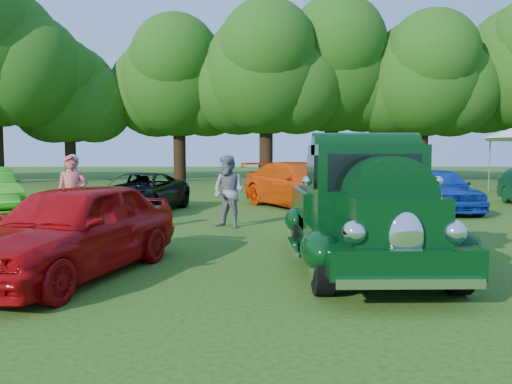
{
  "coord_description": "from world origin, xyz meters",
  "views": [
    {
      "loc": [
        -0.35,
        -8.16,
        1.92
      ],
      "look_at": [
        -0.16,
        2.14,
        1.1
      ],
      "focal_mm": 35.0,
      "sensor_mm": 36.0,
      "label": 1
    }
  ],
  "objects_px": {
    "spectator_pink": "(72,197)",
    "spectator_grey": "(229,192)",
    "back_car_blue": "(437,189)",
    "red_convertible": "(73,229)",
    "back_car_orange": "(302,185)",
    "hero_pickup": "(361,214)",
    "spectator_white": "(73,192)",
    "back_car_black": "(139,193)"
  },
  "relations": [
    {
      "from": "spectator_pink",
      "to": "spectator_grey",
      "type": "height_order",
      "value": "spectator_pink"
    },
    {
      "from": "back_car_blue",
      "to": "spectator_grey",
      "type": "bearing_deg",
      "value": -153.6
    },
    {
      "from": "red_convertible",
      "to": "back_car_orange",
      "type": "distance_m",
      "value": 10.51
    },
    {
      "from": "hero_pickup",
      "to": "spectator_pink",
      "type": "distance_m",
      "value": 6.51
    },
    {
      "from": "spectator_white",
      "to": "red_convertible",
      "type": "bearing_deg",
      "value": -179.63
    },
    {
      "from": "back_car_orange",
      "to": "spectator_grey",
      "type": "bearing_deg",
      "value": -146.58
    },
    {
      "from": "hero_pickup",
      "to": "back_car_blue",
      "type": "distance_m",
      "value": 8.9
    },
    {
      "from": "back_car_black",
      "to": "spectator_white",
      "type": "relative_size",
      "value": 2.43
    },
    {
      "from": "back_car_orange",
      "to": "red_convertible",
      "type": "bearing_deg",
      "value": -144.81
    },
    {
      "from": "red_convertible",
      "to": "spectator_grey",
      "type": "height_order",
      "value": "spectator_grey"
    },
    {
      "from": "back_car_blue",
      "to": "spectator_grey",
      "type": "height_order",
      "value": "spectator_grey"
    },
    {
      "from": "back_car_black",
      "to": "spectator_grey",
      "type": "bearing_deg",
      "value": -36.15
    },
    {
      "from": "hero_pickup",
      "to": "spectator_grey",
      "type": "distance_m",
      "value": 4.94
    },
    {
      "from": "back_car_blue",
      "to": "spectator_pink",
      "type": "height_order",
      "value": "spectator_pink"
    },
    {
      "from": "back_car_black",
      "to": "spectator_grey",
      "type": "distance_m",
      "value": 4.44
    },
    {
      "from": "back_car_orange",
      "to": "back_car_black",
      "type": "bearing_deg",
      "value": 164.17
    },
    {
      "from": "back_car_black",
      "to": "back_car_orange",
      "type": "bearing_deg",
      "value": 24.54
    },
    {
      "from": "red_convertible",
      "to": "spectator_pink",
      "type": "bearing_deg",
      "value": 126.07
    },
    {
      "from": "hero_pickup",
      "to": "spectator_grey",
      "type": "height_order",
      "value": "hero_pickup"
    },
    {
      "from": "back_car_blue",
      "to": "spectator_white",
      "type": "relative_size",
      "value": 2.26
    },
    {
      "from": "hero_pickup",
      "to": "back_car_orange",
      "type": "relative_size",
      "value": 0.95
    },
    {
      "from": "red_convertible",
      "to": "back_car_blue",
      "type": "xyz_separation_m",
      "value": [
        8.94,
        8.4,
        -0.01
      ]
    },
    {
      "from": "back_car_black",
      "to": "spectator_pink",
      "type": "bearing_deg",
      "value": -84.11
    },
    {
      "from": "hero_pickup",
      "to": "spectator_grey",
      "type": "relative_size",
      "value": 2.82
    },
    {
      "from": "hero_pickup",
      "to": "back_car_black",
      "type": "xyz_separation_m",
      "value": [
        -5.37,
        7.6,
        -0.25
      ]
    },
    {
      "from": "red_convertible",
      "to": "back_car_black",
      "type": "bearing_deg",
      "value": 111.99
    },
    {
      "from": "spectator_pink",
      "to": "spectator_grey",
      "type": "distance_m",
      "value": 3.75
    },
    {
      "from": "red_convertible",
      "to": "spectator_grey",
      "type": "bearing_deg",
      "value": 82.47
    },
    {
      "from": "back_car_orange",
      "to": "spectator_grey",
      "type": "height_order",
      "value": "spectator_grey"
    },
    {
      "from": "back_car_black",
      "to": "back_car_orange",
      "type": "height_order",
      "value": "back_car_orange"
    },
    {
      "from": "red_convertible",
      "to": "spectator_white",
      "type": "relative_size",
      "value": 2.3
    },
    {
      "from": "red_convertible",
      "to": "spectator_white",
      "type": "xyz_separation_m",
      "value": [
        -1.66,
        4.84,
        0.2
      ]
    },
    {
      "from": "back_car_black",
      "to": "red_convertible",
      "type": "bearing_deg",
      "value": -73.25
    },
    {
      "from": "hero_pickup",
      "to": "red_convertible",
      "type": "relative_size",
      "value": 1.21
    },
    {
      "from": "hero_pickup",
      "to": "spectator_grey",
      "type": "xyz_separation_m",
      "value": [
        -2.39,
        4.32,
        0.04
      ]
    },
    {
      "from": "back_car_orange",
      "to": "spectator_grey",
      "type": "xyz_separation_m",
      "value": [
        -2.38,
        -4.51,
        0.13
      ]
    },
    {
      "from": "spectator_pink",
      "to": "spectator_white",
      "type": "height_order",
      "value": "spectator_white"
    },
    {
      "from": "hero_pickup",
      "to": "back_car_blue",
      "type": "xyz_separation_m",
      "value": [
        4.31,
        7.79,
        -0.16
      ]
    },
    {
      "from": "back_car_black",
      "to": "spectator_grey",
      "type": "height_order",
      "value": "spectator_grey"
    },
    {
      "from": "red_convertible",
      "to": "spectator_pink",
      "type": "xyz_separation_m",
      "value": [
        -1.21,
        3.48,
        0.2
      ]
    },
    {
      "from": "red_convertible",
      "to": "back_car_black",
      "type": "xyz_separation_m",
      "value": [
        -0.73,
        8.22,
        -0.1
      ]
    },
    {
      "from": "red_convertible",
      "to": "back_car_orange",
      "type": "relative_size",
      "value": 0.79
    }
  ]
}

